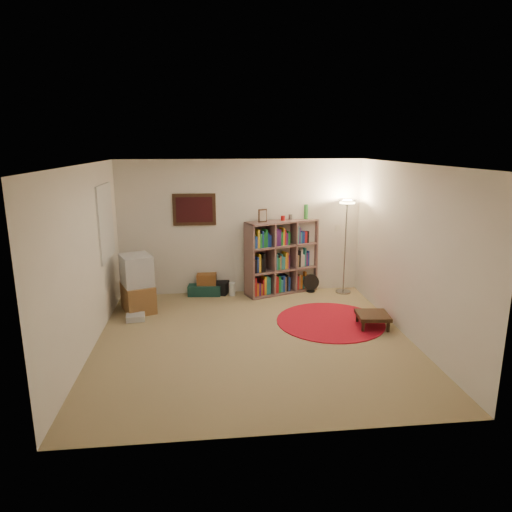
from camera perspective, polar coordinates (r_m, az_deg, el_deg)
The scene contains 12 objects.
room at distance 6.36m, azimuth -0.84°, elevation 0.19°, with size 4.54×4.54×2.54m.
bookshelf at distance 8.59m, azimuth 3.06°, elevation -0.27°, with size 1.44×0.86×1.66m.
floor_lamp at distance 8.56m, azimuth 11.26°, elevation 4.94°, with size 0.41×0.41×1.78m.
floor_fan at distance 8.79m, azimuth 6.88°, elevation -3.38°, with size 0.31×0.16×0.35m.
tv_stand at distance 7.94m, azimuth -14.58°, elevation -3.42°, with size 0.67×0.79×0.97m.
dvd_box at distance 7.65m, azimuth -14.82°, elevation -7.42°, with size 0.31×0.27×0.10m.
suitcase at distance 8.69m, azimuth -6.41°, elevation -4.12°, with size 0.64×0.45×0.19m.
wicker_basket at distance 8.61m, azimuth -6.18°, elevation -2.87°, with size 0.38×0.29×0.20m.
duffel_bag at distance 8.67m, azimuth -4.69°, elevation -3.95°, with size 0.42×0.38×0.24m.
paper_towel at distance 8.55m, azimuth -3.00°, elevation -4.15°, with size 0.13×0.13×0.25m.
red_rug at distance 7.45m, azimuth 9.27°, elevation -8.05°, with size 1.71×1.71×0.02m.
side_table at distance 7.31m, azimuth 14.39°, elevation -7.27°, with size 0.52×0.52×0.22m.
Camera 1 is at (-0.65, -6.10, 2.75)m, focal length 32.00 mm.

